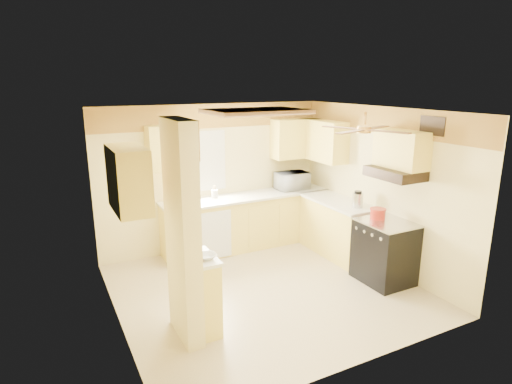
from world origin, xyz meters
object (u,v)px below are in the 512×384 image
stove (385,252)px  bowl (207,256)px  dutch_oven (378,213)px  kettle (358,200)px  microwave (292,181)px

stove → bowl: (-2.78, -0.08, 0.51)m
dutch_oven → kettle: size_ratio=0.89×
bowl → kettle: size_ratio=0.81×
microwave → dutch_oven: (0.23, -1.98, -0.10)m
bowl → kettle: (2.83, 0.79, 0.10)m
bowl → dutch_oven: 2.77m
bowl → microwave: bearing=41.6°
dutch_oven → kettle: bearing=82.6°
stove → kettle: 0.93m
kettle → dutch_oven: bearing=-97.4°
dutch_oven → bowl: bearing=-174.6°
bowl → dutch_oven: dutch_oven is taller
kettle → stove: bearing=-94.0°
bowl → dutch_oven: (2.76, 0.26, 0.03)m
stove → bowl: bowl is taller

